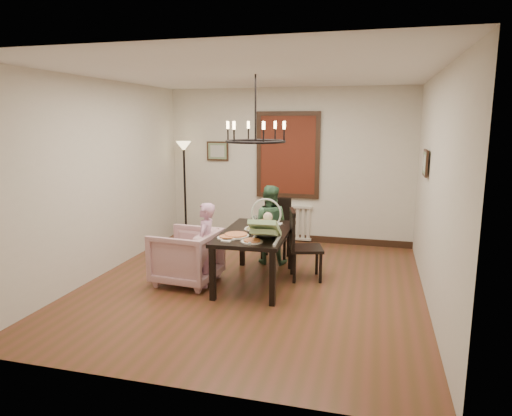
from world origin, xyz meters
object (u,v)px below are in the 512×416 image
at_px(dining_table, 256,237).
at_px(elderly_woman, 206,252).
at_px(drinking_glass, 253,225).
at_px(floor_lamp, 185,192).
at_px(baby_bouncer, 265,227).
at_px(armchair, 186,256).
at_px(chair_right, 306,244).
at_px(seated_man, 269,231).
at_px(chair_far, 276,229).

relative_size(dining_table, elderly_woman, 1.68).
height_order(elderly_woman, drinking_glass, elderly_woman).
bearing_deg(floor_lamp, elderly_woman, -60.67).
height_order(baby_bouncer, drinking_glass, baby_bouncer).
relative_size(armchair, floor_lamp, 0.46).
relative_size(baby_bouncer, drinking_glass, 4.40).
height_order(chair_right, seated_man, seated_man).
distance_m(dining_table, elderly_woman, 0.70).
distance_m(chair_far, armchair, 1.68).
bearing_deg(drinking_glass, dining_table, -61.26).
xyz_separation_m(dining_table, drinking_glass, (-0.07, 0.12, 0.15)).
xyz_separation_m(dining_table, floor_lamp, (-1.92, 2.03, 0.25)).
xyz_separation_m(armchair, floor_lamp, (-0.99, 2.26, 0.52)).
bearing_deg(dining_table, drinking_glass, 117.02).
bearing_deg(chair_right, drinking_glass, 92.30).
distance_m(chair_far, baby_bouncer, 1.66).
bearing_deg(floor_lamp, drinking_glass, -45.89).
height_order(chair_far, seated_man, seated_man).
xyz_separation_m(chair_far, chair_right, (0.62, -0.80, 0.00)).
bearing_deg(drinking_glass, floor_lamp, 134.11).
relative_size(chair_right, seated_man, 0.98).
relative_size(armchair, drinking_glass, 6.50).
relative_size(armchair, elderly_woman, 0.87).
distance_m(armchair, floor_lamp, 2.52).
relative_size(dining_table, chair_far, 1.60).
bearing_deg(baby_bouncer, drinking_glass, 114.84).
xyz_separation_m(dining_table, baby_bouncer, (0.24, -0.44, 0.27)).
bearing_deg(baby_bouncer, seated_man, 97.34).
bearing_deg(chair_right, seated_man, 33.29).
height_order(dining_table, chair_right, chair_right).
distance_m(seated_man, baby_bouncer, 1.47).
bearing_deg(baby_bouncer, chair_far, 93.82).
bearing_deg(chair_far, dining_table, -93.17).
relative_size(elderly_woman, drinking_glass, 7.43).
height_order(chair_far, chair_right, chair_right).
xyz_separation_m(armchair, baby_bouncer, (1.17, -0.22, 0.54)).
relative_size(chair_right, floor_lamp, 0.56).
bearing_deg(chair_right, baby_bouncer, 137.41).
height_order(armchair, elderly_woman, elderly_woman).
bearing_deg(drinking_glass, chair_far, 84.78).
bearing_deg(baby_bouncer, dining_table, 114.83).
height_order(dining_table, chair_far, chair_far).
distance_m(baby_bouncer, floor_lamp, 3.28).
bearing_deg(chair_far, chair_right, -53.96).
relative_size(chair_far, elderly_woman, 1.05).
xyz_separation_m(armchair, drinking_glass, (0.86, 0.35, 0.42)).
relative_size(seated_man, drinking_glass, 8.04).
xyz_separation_m(dining_table, elderly_woman, (-0.63, -0.27, -0.17)).
bearing_deg(seated_man, armchair, 51.30).
distance_m(drinking_glass, floor_lamp, 2.66).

